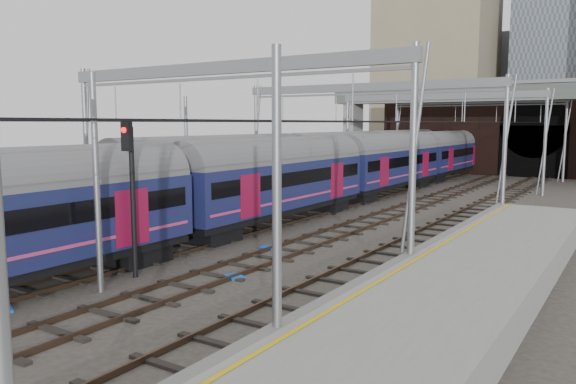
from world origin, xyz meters
The scene contains 12 objects.
ground centered at (0.00, 0.00, 0.00)m, with size 160.00×160.00×0.00m, color #38332D.
tracks centered at (0.00, 15.00, 0.02)m, with size 14.40×80.00×0.22m.
overhead_line centered at (0.00, 21.49, 6.57)m, with size 16.80×80.00×8.00m.
retaining_wall centered at (1.40, 51.93, 4.33)m, with size 28.00×2.75×9.00m.
overbridge centered at (0.00, 46.00, 7.27)m, with size 28.00×3.00×9.25m.
city_skyline centered at (2.73, 70.48, 17.09)m, with size 37.50×27.50×60.00m.
train_main centered at (-2.00, 23.11, 2.43)m, with size 2.71×62.69×4.69m.
train_second centered at (-6.00, 30.90, 2.46)m, with size 2.76×47.93×4.77m.
signal_near_centre centered at (-0.38, 3.75, 3.39)m, with size 0.39×0.49×5.47m.
equip_cover_a centered at (-0.88, -0.81, 0.04)m, with size 0.72×0.51×0.09m, color blue.
equip_cover_b centered at (1.08, 10.09, 0.05)m, with size 0.78×0.55×0.09m, color blue.
equip_cover_c centered at (2.64, 5.62, 0.04)m, with size 0.75×0.53×0.09m, color blue.
Camera 1 is at (14.61, -9.60, 5.42)m, focal length 35.00 mm.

